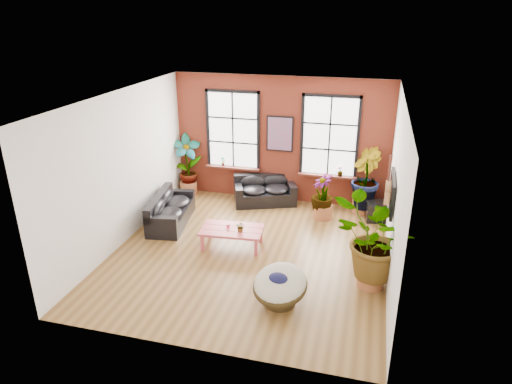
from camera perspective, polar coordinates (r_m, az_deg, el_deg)
room at (r=9.81m, az=-0.67°, el=1.71°), size 6.04×6.54×3.54m
sofa_back at (r=12.85m, az=1.10°, el=0.14°), size 1.87×1.38×0.78m
sofa_left at (r=11.86m, az=-10.80°, el=-2.30°), size 1.08×2.01×0.76m
coffee_table at (r=10.52m, az=-3.03°, el=-4.86°), size 1.47×0.91×0.54m
papasan_chair at (r=8.61m, az=3.01°, el=-11.58°), size 1.26×1.27×0.77m
poster at (r=12.57m, az=3.00°, el=7.28°), size 0.74×0.06×0.98m
tv_wall_unit at (r=10.01m, az=16.46°, el=-0.07°), size 0.13×1.86×1.20m
media_box at (r=12.24m, az=14.98°, el=-2.35°), size 0.67×0.59×0.50m
pot_back_left at (r=13.66m, az=-8.41°, el=0.51°), size 0.58×0.58×0.37m
pot_back_right at (r=12.66m, az=13.13°, el=-1.58°), size 0.68×0.68×0.40m
pot_right_wall at (r=9.48m, az=14.10°, el=-10.32°), size 0.52×0.52×0.38m
pot_mid at (r=12.11m, az=8.32°, el=-2.41°), size 0.63×0.63×0.37m
floor_plant_back_left at (r=13.42m, az=-8.62°, el=3.67°), size 1.04×0.93×1.65m
floor_plant_back_right at (r=12.39m, az=13.38°, el=1.74°), size 1.03×1.12×1.65m
floor_plant_right_wall at (r=9.09m, az=14.57°, el=-5.96°), size 2.00×1.99×1.68m
floor_plant_mid at (r=11.93m, az=8.30°, el=-0.24°), size 0.81×0.81×1.07m
table_plant at (r=10.30m, az=-1.93°, el=-4.36°), size 0.22×0.19×0.24m
sill_plant_left at (r=13.20m, az=-4.17°, el=3.84°), size 0.17×0.17×0.27m
sill_plant_right at (r=12.57m, az=10.48°, el=2.57°), size 0.19×0.19×0.27m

